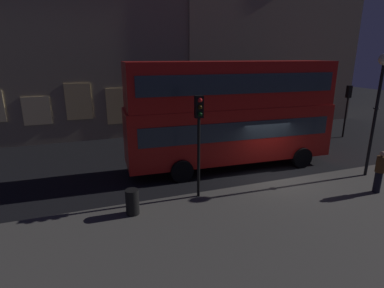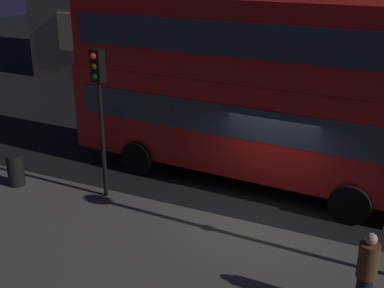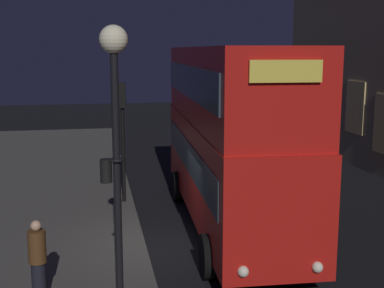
% 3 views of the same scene
% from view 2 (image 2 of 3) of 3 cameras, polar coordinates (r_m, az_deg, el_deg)
% --- Properties ---
extents(ground_plane, '(80.00, 80.00, 0.00)m').
position_cam_2_polar(ground_plane, '(13.51, 7.58, -8.36)').
color(ground_plane, black).
extents(double_decker_bus, '(10.91, 3.17, 5.47)m').
position_cam_2_polar(double_decker_bus, '(14.75, 5.73, 7.06)').
color(double_decker_bus, red).
rests_on(double_decker_bus, ground).
extents(traffic_light_near_kerb, '(0.34, 0.37, 4.16)m').
position_cam_2_polar(traffic_light_near_kerb, '(13.45, -10.57, 5.64)').
color(traffic_light_near_kerb, black).
rests_on(traffic_light_near_kerb, sidewalk_slab).
extents(pedestrian, '(0.37, 0.37, 1.82)m').
position_cam_2_polar(pedestrian, '(9.95, 19.24, -14.01)').
color(pedestrian, black).
rests_on(pedestrian, sidewalk_slab).
extents(litter_bin, '(0.49, 0.49, 0.95)m').
position_cam_2_polar(litter_bin, '(15.63, -19.50, -2.82)').
color(litter_bin, black).
rests_on(litter_bin, sidewalk_slab).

